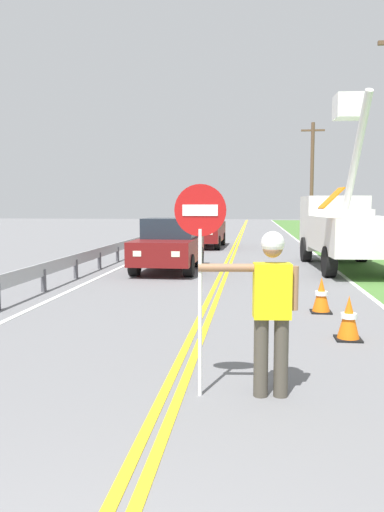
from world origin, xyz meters
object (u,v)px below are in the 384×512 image
at_px(stop_sign_paddle, 200,242).
at_px(oncoming_suv_second, 204,226).
at_px(utility_pole_mid, 312,176).
at_px(traffic_cone_mid, 321,296).
at_px(flagger_worker, 271,303).
at_px(utility_bucket_truck, 345,226).
at_px(traffic_cone_lead, 349,319).
at_px(oncoming_sedan_nearest, 169,245).

distance_m(stop_sign_paddle, oncoming_suv_second, 20.35).
distance_m(utility_pole_mid, traffic_cone_mid, 31.14).
bearing_deg(stop_sign_paddle, flagger_worker, 5.42).
bearing_deg(traffic_cone_mid, utility_bucket_truck, 77.00).
height_order(oncoming_suv_second, traffic_cone_lead, oncoming_suv_second).
height_order(stop_sign_paddle, traffic_cone_lead, stop_sign_paddle).
bearing_deg(oncoming_sedan_nearest, traffic_cone_lead, -62.56).
distance_m(oncoming_sedan_nearest, traffic_cone_mid, 7.26).
relative_size(stop_sign_paddle, oncoming_sedan_nearest, 0.56).
bearing_deg(oncoming_suv_second, traffic_cone_mid, -76.24).
bearing_deg(stop_sign_paddle, traffic_cone_lead, 51.63).
bearing_deg(flagger_worker, stop_sign_paddle, -174.58).
bearing_deg(oncoming_suv_second, flagger_worker, -82.47).
xyz_separation_m(traffic_cone_lead, traffic_cone_mid, (-0.15, 2.04, 0.00)).
xyz_separation_m(stop_sign_paddle, utility_pole_mid, (5.10, 35.36, 2.73)).
distance_m(oncoming_suv_second, utility_pole_mid, 16.99).
relative_size(oncoming_sedan_nearest, utility_pole_mid, 0.48).
relative_size(utility_bucket_truck, utility_pole_mid, 0.81).
distance_m(oncoming_sedan_nearest, traffic_cone_lead, 9.09).
xyz_separation_m(flagger_worker, traffic_cone_mid, (1.15, 4.59, -0.71)).
bearing_deg(stop_sign_paddle, oncoming_suv_second, 95.36).
bearing_deg(utility_pole_mid, stop_sign_paddle, -98.21).
distance_m(utility_bucket_truck, utility_pole_mid, 23.22).
relative_size(flagger_worker, oncoming_suv_second, 0.39).
height_order(flagger_worker, stop_sign_paddle, stop_sign_paddle).
bearing_deg(traffic_cone_mid, utility_pole_mid, 84.08).
height_order(stop_sign_paddle, utility_pole_mid, utility_pole_mid).
distance_m(flagger_worker, utility_pole_mid, 35.71).
bearing_deg(flagger_worker, utility_pole_mid, 82.99).
xyz_separation_m(oncoming_suv_second, utility_pole_mid, (7.00, 15.10, 3.38)).
bearing_deg(flagger_worker, oncoming_suv_second, 97.53).
xyz_separation_m(utility_bucket_truck, oncoming_suv_second, (-5.60, 7.88, -0.36)).
height_order(stop_sign_paddle, oncoming_suv_second, stop_sign_paddle).
bearing_deg(stop_sign_paddle, utility_bucket_truck, 73.36).
height_order(stop_sign_paddle, traffic_cone_mid, stop_sign_paddle).
height_order(flagger_worker, traffic_cone_mid, flagger_worker).
distance_m(flagger_worker, traffic_cone_mid, 4.78).
height_order(utility_bucket_truck, traffic_cone_mid, utility_bucket_truck).
height_order(oncoming_sedan_nearest, traffic_cone_lead, oncoming_sedan_nearest).
height_order(oncoming_sedan_nearest, utility_pole_mid, utility_pole_mid).
relative_size(utility_bucket_truck, oncoming_sedan_nearest, 1.68).
xyz_separation_m(oncoming_sedan_nearest, traffic_cone_lead, (4.18, -8.06, -0.50)).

